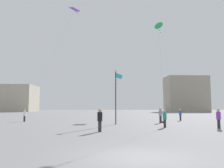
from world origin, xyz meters
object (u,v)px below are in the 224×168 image
at_px(person_in_grey, 160,115).
at_px(kite_emerald_diamond, 159,26).
at_px(kite_cyan_delta, 120,77).
at_px(kite_violet_delta, 74,12).
at_px(person_in_white, 25,115).
at_px(person_in_teal, 165,118).
at_px(person_in_blue, 180,114).
at_px(building_left_hall, 18,98).
at_px(person_in_black, 100,119).
at_px(person_in_purple, 219,118).
at_px(building_centre_hall, 186,94).
at_px(lamppost_east, 116,88).
at_px(handbag_beside_flyer, 163,122).

relative_size(person_in_grey, kite_emerald_diamond, 0.20).
xyz_separation_m(kite_cyan_delta, kite_violet_delta, (-6.40, -6.79, 7.44)).
bearing_deg(person_in_white, person_in_grey, -73.66).
bearing_deg(person_in_teal, person_in_blue, -19.81).
bearing_deg(person_in_white, building_left_hall, 47.47).
height_order(person_in_white, person_in_blue, person_in_blue).
distance_m(person_in_blue, kite_emerald_diamond, 14.38).
bearing_deg(person_in_black, kite_violet_delta, -169.80).
bearing_deg(person_in_purple, person_in_teal, -44.92).
height_order(person_in_black, building_centre_hall, building_centre_hall).
height_order(person_in_white, kite_violet_delta, kite_violet_delta).
distance_m(person_in_white, kite_cyan_delta, 14.78).
height_order(person_in_grey, kite_violet_delta, kite_violet_delta).
relative_size(person_in_purple, person_in_white, 1.10).
bearing_deg(kite_cyan_delta, person_in_white, -160.28).
xyz_separation_m(building_left_hall, lamppost_east, (37.16, -74.98, -1.53)).
distance_m(building_centre_hall, lamppost_east, 80.36).
relative_size(person_in_black, building_centre_hall, 0.10).
xyz_separation_m(person_in_grey, kite_cyan_delta, (-4.26, 7.92, 5.60)).
bearing_deg(person_in_grey, lamppost_east, 64.36).
height_order(person_in_white, kite_cyan_delta, kite_cyan_delta).
distance_m(person_in_purple, kite_cyan_delta, 17.96).
height_order(kite_emerald_diamond, handbag_beside_flyer, kite_emerald_diamond).
bearing_deg(building_centre_hall, kite_violet_delta, -120.02).
relative_size(kite_emerald_diamond, lamppost_east, 1.47).
xyz_separation_m(kite_emerald_diamond, building_centre_hall, (30.70, 75.60, -2.49)).
bearing_deg(lamppost_east, kite_violet_delta, 149.04).
relative_size(person_in_grey, lamppost_east, 0.29).
distance_m(kite_cyan_delta, building_centre_hall, 70.92).
bearing_deg(kite_violet_delta, person_in_teal, -37.27).
height_order(person_in_white, building_centre_hall, building_centre_hall).
relative_size(person_in_teal, person_in_black, 0.92).
height_order(kite_violet_delta, building_centre_hall, building_centre_hall).
bearing_deg(kite_emerald_diamond, lamppost_east, 141.63).
distance_m(person_in_teal, kite_violet_delta, 17.75).
bearing_deg(person_in_teal, handbag_beside_flyer, -7.74).
xyz_separation_m(person_in_blue, building_left_hall, (-46.63, 68.47, 4.66)).
relative_size(person_in_grey, building_centre_hall, 0.11).
relative_size(kite_cyan_delta, kite_violet_delta, 0.67).
relative_size(person_in_white, handbag_beside_flyer, 4.98).
bearing_deg(kite_emerald_diamond, building_left_hall, 117.82).
xyz_separation_m(person_in_black, person_in_blue, (11.16, 14.08, -0.09)).
bearing_deg(person_in_purple, person_in_white, -56.63).
height_order(kite_cyan_delta, building_centre_hall, building_centre_hall).
height_order(person_in_purple, kite_violet_delta, kite_violet_delta).
xyz_separation_m(kite_cyan_delta, building_left_hall, (-38.39, 65.09, -1.05)).
xyz_separation_m(person_in_teal, kite_emerald_diamond, (-0.19, 0.85, 9.10)).
xyz_separation_m(building_left_hall, handbag_beside_flyer, (43.00, -72.90, -5.43)).
bearing_deg(building_centre_hall, person_in_teal, -111.76).
bearing_deg(kite_cyan_delta, kite_violet_delta, -133.30).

